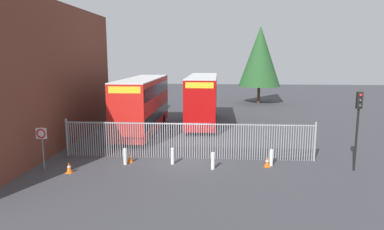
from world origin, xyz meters
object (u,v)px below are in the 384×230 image
(traffic_cone_mid_forecourt, at_px, (130,158))
(double_decker_bus_near_gate, at_px, (143,103))
(double_decker_bus_behind_fence_left, at_px, (203,98))
(speed_limit_sign_post, at_px, (42,138))
(bollard_near_left, at_px, (125,156))
(traffic_cone_near_kerb, at_px, (267,162))
(bollard_far_right, at_px, (271,158))
(bollard_near_right, at_px, (213,161))
(bollard_center_front, at_px, (172,156))
(traffic_cone_by_gate, at_px, (69,168))
(traffic_light_kerbside, at_px, (358,116))

(traffic_cone_mid_forecourt, bearing_deg, double_decker_bus_near_gate, 96.79)
(double_decker_bus_behind_fence_left, relative_size, speed_limit_sign_post, 4.50)
(bollard_near_left, xyz_separation_m, traffic_cone_near_kerb, (8.08, 0.18, -0.19))
(bollard_far_right, xyz_separation_m, traffic_cone_near_kerb, (-0.25, -0.22, -0.19))
(traffic_cone_near_kerb, bearing_deg, bollard_far_right, 40.95)
(traffic_cone_mid_forecourt, relative_size, speed_limit_sign_post, 0.25)
(speed_limit_sign_post, bearing_deg, bollard_near_right, 5.11)
(double_decker_bus_behind_fence_left, relative_size, bollard_near_right, 11.38)
(bollard_near_right, distance_m, bollard_far_right, 3.41)
(bollard_center_front, xyz_separation_m, bollard_near_right, (2.33, -0.73, 0.00))
(double_decker_bus_near_gate, height_order, bollard_near_left, double_decker_bus_near_gate)
(bollard_near_left, distance_m, traffic_cone_by_gate, 3.08)
(double_decker_bus_near_gate, height_order, bollard_far_right, double_decker_bus_near_gate)
(bollard_far_right, bearing_deg, traffic_cone_by_gate, -169.34)
(double_decker_bus_behind_fence_left, bearing_deg, traffic_cone_mid_forecourt, -107.04)
(bollard_near_right, bearing_deg, double_decker_bus_behind_fence_left, 95.09)
(bollard_near_left, height_order, bollard_far_right, same)
(bollard_near_right, xyz_separation_m, traffic_cone_mid_forecourt, (-4.86, 0.89, -0.19))
(bollard_far_right, bearing_deg, traffic_cone_mid_forecourt, 179.85)
(bollard_near_left, bearing_deg, speed_limit_sign_post, -162.77)
(bollard_center_front, relative_size, traffic_cone_mid_forecourt, 1.61)
(bollard_near_right, distance_m, traffic_cone_mid_forecourt, 4.94)
(double_decker_bus_near_gate, bearing_deg, bollard_near_right, -57.00)
(bollard_near_right, relative_size, traffic_light_kerbside, 0.22)
(traffic_light_kerbside, bearing_deg, bollard_center_front, 178.01)
(double_decker_bus_behind_fence_left, xyz_separation_m, speed_limit_sign_post, (-8.06, -13.80, -0.65))
(double_decker_bus_behind_fence_left, distance_m, traffic_cone_mid_forecourt, 12.81)
(bollard_near_left, height_order, traffic_cone_near_kerb, bollard_near_left)
(traffic_cone_by_gate, bearing_deg, bollard_center_front, 19.85)
(traffic_cone_by_gate, relative_size, traffic_cone_mid_forecourt, 1.00)
(double_decker_bus_near_gate, xyz_separation_m, traffic_light_kerbside, (13.50, -8.57, 0.56))
(bollard_center_front, xyz_separation_m, speed_limit_sign_post, (-6.89, -1.55, 1.30))
(double_decker_bus_near_gate, relative_size, double_decker_bus_behind_fence_left, 1.00)
(bollard_near_right, height_order, traffic_cone_mid_forecourt, bollard_near_right)
(traffic_cone_mid_forecourt, xyz_separation_m, speed_limit_sign_post, (-4.36, -1.72, 1.49))
(double_decker_bus_behind_fence_left, height_order, traffic_cone_mid_forecourt, double_decker_bus_behind_fence_left)
(traffic_cone_near_kerb, bearing_deg, bollard_center_front, 179.19)
(double_decker_bus_behind_fence_left, height_order, bollard_near_left, double_decker_bus_behind_fence_left)
(bollard_near_right, bearing_deg, traffic_light_kerbside, 2.84)
(double_decker_bus_near_gate, xyz_separation_m, bollard_far_right, (9.11, -8.08, -1.95))
(bollard_near_left, distance_m, traffic_light_kerbside, 12.97)
(traffic_cone_near_kerb, height_order, speed_limit_sign_post, speed_limit_sign_post)
(traffic_cone_near_kerb, bearing_deg, speed_limit_sign_post, -173.13)
(bollard_near_left, bearing_deg, traffic_light_kerbside, -0.41)
(bollard_far_right, bearing_deg, bollard_near_right, -165.17)
(double_decker_bus_near_gate, height_order, bollard_center_front, double_decker_bus_near_gate)
(bollard_near_left, distance_m, traffic_cone_mid_forecourt, 0.50)
(bollard_center_front, xyz_separation_m, traffic_cone_mid_forecourt, (-2.53, 0.17, -0.19))
(double_decker_bus_near_gate, relative_size, traffic_cone_by_gate, 18.32)
(double_decker_bus_behind_fence_left, height_order, traffic_cone_by_gate, double_decker_bus_behind_fence_left)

